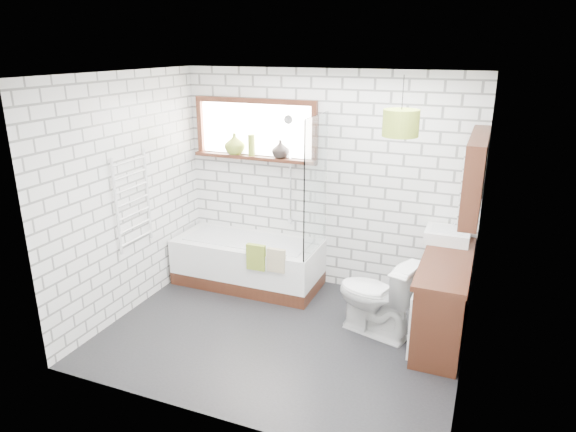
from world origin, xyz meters
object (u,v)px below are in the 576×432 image
at_px(toilet, 376,296).
at_px(bathtub, 248,262).
at_px(vanity, 444,298).
at_px(pendant, 401,123).
at_px(basin, 447,235).

bearing_deg(toilet, bathtub, -92.31).
distance_m(vanity, pendant, 1.78).
xyz_separation_m(basin, pendant, (-0.43, -0.75, 1.23)).
height_order(bathtub, toilet, toilet).
bearing_deg(bathtub, toilet, -17.89).
bearing_deg(vanity, basin, 96.84).
relative_size(bathtub, toilet, 2.11).
height_order(bathtub, basin, basin).
relative_size(vanity, toilet, 1.74).
height_order(bathtub, pendant, pendant).
bearing_deg(vanity, pendant, -152.99).
height_order(basin, toilet, basin).
bearing_deg(pendant, vanity, 27.01).
distance_m(basin, pendant, 1.50).
relative_size(bathtub, basin, 3.89).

